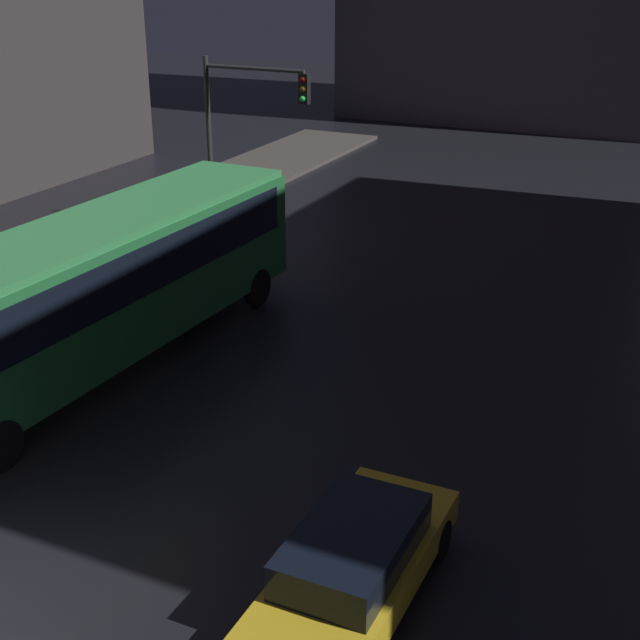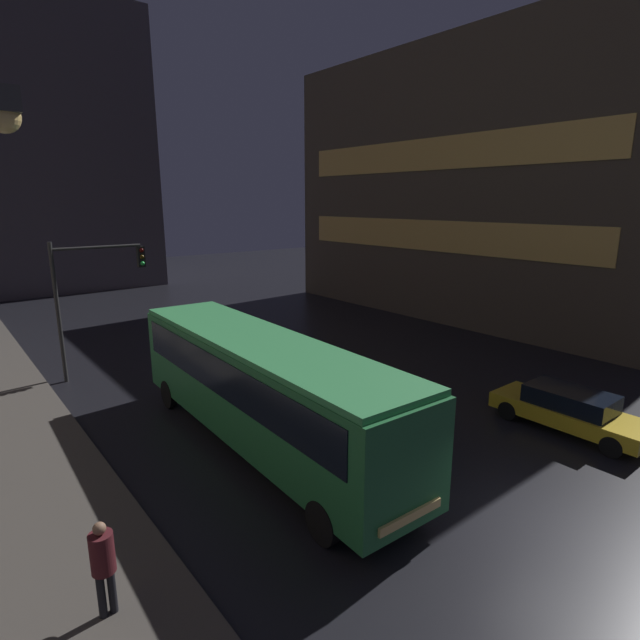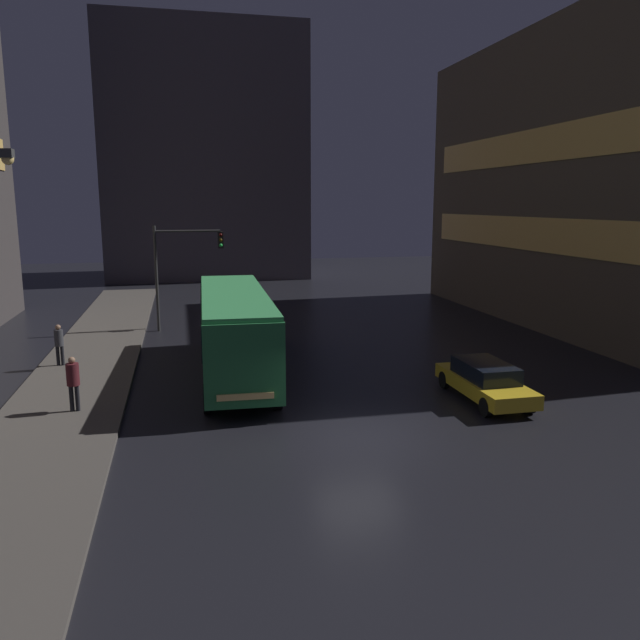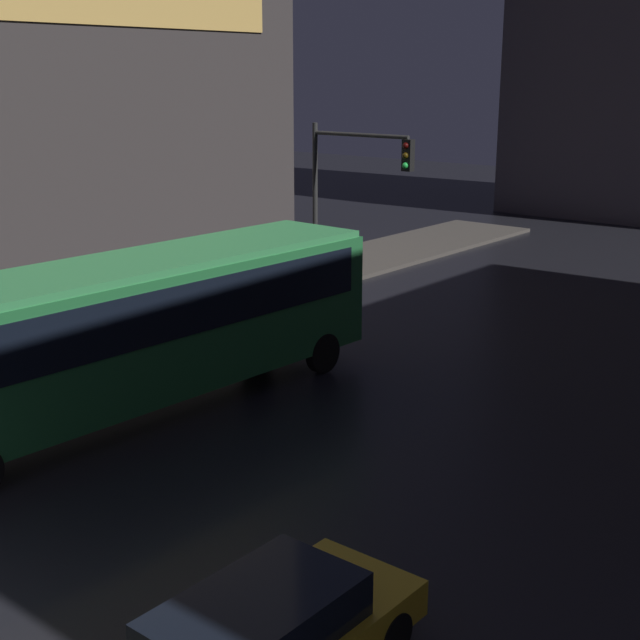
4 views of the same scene
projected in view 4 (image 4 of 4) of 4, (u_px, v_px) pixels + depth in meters
name	position (u px, v px, depth m)	size (l,w,h in m)	color
sidewalk_left	(70.00, 335.00, 24.98)	(4.00, 48.00, 0.15)	#47423D
bus_near	(141.00, 319.00, 19.02)	(2.96, 12.09, 3.40)	#236B38
pedestrian_near	(52.00, 290.00, 25.53)	(0.51, 0.51, 1.74)	black
traffic_light_main	(349.00, 184.00, 27.01)	(3.70, 0.35, 5.70)	#2D2D2D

